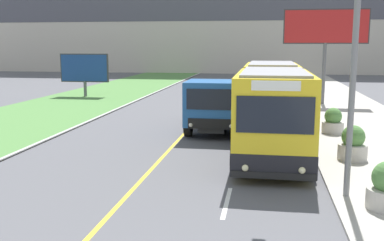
{
  "coord_description": "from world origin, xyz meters",
  "views": [
    {
      "loc": [
        3.67,
        -3.47,
        4.11
      ],
      "look_at": [
        1.1,
        12.21,
        1.4
      ],
      "focal_mm": 42.0,
      "sensor_mm": 36.0,
      "label": 1
    }
  ],
  "objects_px": {
    "billboard_small": "(84,69)",
    "planter_round_third": "(333,122)",
    "billboard_large": "(326,30)",
    "car_distant": "(265,87)",
    "traffic_light_mast": "(330,45)",
    "dump_truck": "(216,106)",
    "planter_round_second": "(353,145)",
    "city_bus": "(272,104)"
  },
  "relations": [
    {
      "from": "dump_truck",
      "to": "planter_round_third",
      "type": "bearing_deg",
      "value": 3.39
    },
    {
      "from": "car_distant",
      "to": "billboard_large",
      "type": "height_order",
      "value": "billboard_large"
    },
    {
      "from": "city_bus",
      "to": "car_distant",
      "type": "height_order",
      "value": "city_bus"
    },
    {
      "from": "billboard_small",
      "to": "planter_round_second",
      "type": "distance_m",
      "value": 24.46
    },
    {
      "from": "billboard_large",
      "to": "planter_round_second",
      "type": "relative_size",
      "value": 5.23
    },
    {
      "from": "planter_round_second",
      "to": "dump_truck",
      "type": "bearing_deg",
      "value": 139.69
    },
    {
      "from": "city_bus",
      "to": "billboard_large",
      "type": "xyz_separation_m",
      "value": [
        3.6,
        12.84,
        3.39
      ]
    },
    {
      "from": "traffic_light_mast",
      "to": "car_distant",
      "type": "bearing_deg",
      "value": 93.83
    },
    {
      "from": "billboard_large",
      "to": "billboard_small",
      "type": "xyz_separation_m",
      "value": [
        -17.94,
        1.89,
        -2.81
      ]
    },
    {
      "from": "dump_truck",
      "to": "billboard_small",
      "type": "relative_size",
      "value": 1.67
    },
    {
      "from": "traffic_light_mast",
      "to": "billboard_large",
      "type": "xyz_separation_m",
      "value": [
        2.27,
        19.5,
        0.93
      ]
    },
    {
      "from": "city_bus",
      "to": "dump_truck",
      "type": "relative_size",
      "value": 1.9
    },
    {
      "from": "billboard_large",
      "to": "planter_round_third",
      "type": "relative_size",
      "value": 5.47
    },
    {
      "from": "city_bus",
      "to": "traffic_light_mast",
      "type": "relative_size",
      "value": 1.91
    },
    {
      "from": "planter_round_third",
      "to": "city_bus",
      "type": "bearing_deg",
      "value": -141.94
    },
    {
      "from": "traffic_light_mast",
      "to": "planter_round_third",
      "type": "distance_m",
      "value": 9.64
    },
    {
      "from": "dump_truck",
      "to": "billboard_large",
      "type": "height_order",
      "value": "billboard_large"
    },
    {
      "from": "car_distant",
      "to": "planter_round_third",
      "type": "relative_size",
      "value": 3.66
    },
    {
      "from": "billboard_large",
      "to": "billboard_small",
      "type": "distance_m",
      "value": 18.26
    },
    {
      "from": "car_distant",
      "to": "billboard_small",
      "type": "relative_size",
      "value": 1.1
    },
    {
      "from": "traffic_light_mast",
      "to": "planter_round_second",
      "type": "xyz_separation_m",
      "value": [
        1.48,
        4.02,
        -3.47
      ]
    },
    {
      "from": "billboard_small",
      "to": "car_distant",
      "type": "bearing_deg",
      "value": 13.91
    },
    {
      "from": "planter_round_second",
      "to": "traffic_light_mast",
      "type": "bearing_deg",
      "value": -110.18
    },
    {
      "from": "billboard_large",
      "to": "planter_round_third",
      "type": "bearing_deg",
      "value": -94.29
    },
    {
      "from": "city_bus",
      "to": "planter_round_third",
      "type": "height_order",
      "value": "city_bus"
    },
    {
      "from": "billboard_small",
      "to": "planter_round_second",
      "type": "height_order",
      "value": "billboard_small"
    },
    {
      "from": "planter_round_third",
      "to": "billboard_large",
      "type": "bearing_deg",
      "value": 85.71
    },
    {
      "from": "billboard_small",
      "to": "dump_truck",
      "type": "bearing_deg",
      "value": -47.44
    },
    {
      "from": "billboard_large",
      "to": "car_distant",
      "type": "bearing_deg",
      "value": 126.28
    },
    {
      "from": "car_distant",
      "to": "billboard_small",
      "type": "distance_m",
      "value": 14.51
    },
    {
      "from": "car_distant",
      "to": "traffic_light_mast",
      "type": "distance_m",
      "value": 25.15
    },
    {
      "from": "dump_truck",
      "to": "planter_round_second",
      "type": "xyz_separation_m",
      "value": [
        5.34,
        -4.53,
        -0.64
      ]
    },
    {
      "from": "car_distant",
      "to": "traffic_light_mast",
      "type": "height_order",
      "value": "traffic_light_mast"
    },
    {
      "from": "billboard_large",
      "to": "city_bus",
      "type": "bearing_deg",
      "value": -105.68
    },
    {
      "from": "city_bus",
      "to": "planter_round_third",
      "type": "bearing_deg",
      "value": 38.06
    },
    {
      "from": "city_bus",
      "to": "billboard_small",
      "type": "distance_m",
      "value": 20.56
    },
    {
      "from": "billboard_small",
      "to": "planter_round_second",
      "type": "xyz_separation_m",
      "value": [
        17.14,
        -17.38,
        -1.59
      ]
    },
    {
      "from": "city_bus",
      "to": "billboard_large",
      "type": "height_order",
      "value": "billboard_large"
    },
    {
      "from": "traffic_light_mast",
      "to": "billboard_small",
      "type": "bearing_deg",
      "value": 126.21
    },
    {
      "from": "city_bus",
      "to": "traffic_light_mast",
      "type": "bearing_deg",
      "value": -78.7
    },
    {
      "from": "traffic_light_mast",
      "to": "billboard_small",
      "type": "xyz_separation_m",
      "value": [
        -15.67,
        21.4,
        -1.88
      ]
    },
    {
      "from": "billboard_small",
      "to": "planter_round_third",
      "type": "relative_size",
      "value": 3.31
    }
  ]
}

